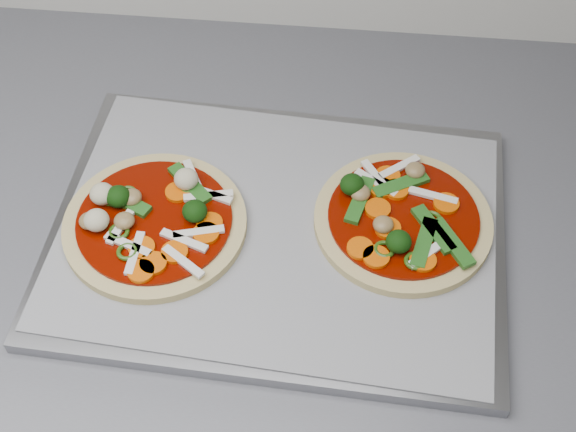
{
  "coord_description": "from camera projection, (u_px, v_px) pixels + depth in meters",
  "views": [
    {
      "loc": [
        0.23,
        0.81,
        1.53
      ],
      "look_at": [
        0.19,
        1.28,
        0.93
      ],
      "focal_mm": 50.0,
      "sensor_mm": 36.0,
      "label": 1
    }
  ],
  "objects": [
    {
      "name": "parchment",
      "position": [
        278.0,
        227.0,
        0.77
      ],
      "size": [
        0.43,
        0.33,
        0.0
      ],
      "primitive_type": "cube",
      "rotation": [
        0.0,
        0.0,
        -0.07
      ],
      "color": "gray",
      "rests_on": "baking_tray"
    },
    {
      "name": "base_cabinet",
      "position": [
        162.0,
        405.0,
        1.18
      ],
      "size": [
        3.6,
        0.6,
        0.86
      ],
      "primitive_type": "cube",
      "color": "beige",
      "rests_on": "ground"
    },
    {
      "name": "pizza_right",
      "position": [
        401.0,
        218.0,
        0.77
      ],
      "size": [
        0.19,
        0.19,
        0.03
      ],
      "rotation": [
        0.0,
        0.0,
        0.11
      ],
      "color": "tan",
      "rests_on": "parchment"
    },
    {
      "name": "countertop",
      "position": [
        108.0,
        216.0,
        0.82
      ],
      "size": [
        3.6,
        0.6,
        0.04
      ],
      "primitive_type": "cube",
      "color": "#5A5A61",
      "rests_on": "base_cabinet"
    },
    {
      "name": "baking_tray",
      "position": [
        278.0,
        232.0,
        0.78
      ],
      "size": [
        0.45,
        0.34,
        0.01
      ],
      "primitive_type": "cube",
      "rotation": [
        0.0,
        0.0,
        -0.04
      ],
      "color": "gray",
      "rests_on": "countertop"
    },
    {
      "name": "pizza_left",
      "position": [
        153.0,
        220.0,
        0.76
      ],
      "size": [
        0.21,
        0.21,
        0.03
      ],
      "rotation": [
        0.0,
        0.0,
        -0.25
      ],
      "color": "tan",
      "rests_on": "parchment"
    }
  ]
}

